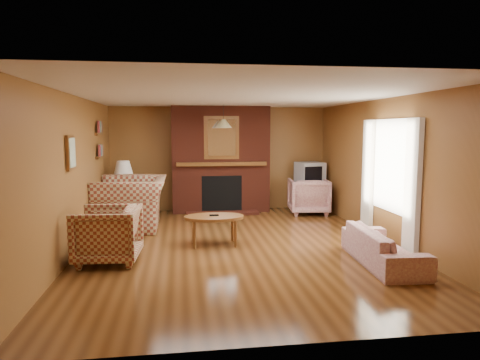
{
  "coord_description": "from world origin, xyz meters",
  "views": [
    {
      "loc": [
        -0.9,
        -6.72,
        1.88
      ],
      "look_at": [
        0.11,
        0.6,
        1.01
      ],
      "focal_mm": 32.0,
      "sensor_mm": 36.0,
      "label": 1
    }
  ],
  "objects": [
    {
      "name": "floor",
      "position": [
        0.0,
        0.0,
        0.0
      ],
      "size": [
        6.5,
        6.5,
        0.0
      ],
      "primitive_type": "plane",
      "color": "#48280F",
      "rests_on": "ground"
    },
    {
      "name": "ceiling",
      "position": [
        0.0,
        0.0,
        2.4
      ],
      "size": [
        6.5,
        6.5,
        0.0
      ],
      "primitive_type": "plane",
      "rotation": [
        3.14,
        0.0,
        0.0
      ],
      "color": "silver",
      "rests_on": "wall_back"
    },
    {
      "name": "wall_back",
      "position": [
        0.0,
        3.25,
        1.2
      ],
      "size": [
        6.5,
        0.0,
        6.5
      ],
      "primitive_type": "plane",
      "rotation": [
        1.57,
        0.0,
        0.0
      ],
      "color": "brown",
      "rests_on": "floor"
    },
    {
      "name": "wall_front",
      "position": [
        0.0,
        -3.25,
        1.2
      ],
      "size": [
        6.5,
        0.0,
        6.5
      ],
      "primitive_type": "plane",
      "rotation": [
        -1.57,
        0.0,
        0.0
      ],
      "color": "brown",
      "rests_on": "floor"
    },
    {
      "name": "wall_left",
      "position": [
        -2.5,
        0.0,
        1.2
      ],
      "size": [
        0.0,
        6.5,
        6.5
      ],
      "primitive_type": "plane",
      "rotation": [
        1.57,
        0.0,
        1.57
      ],
      "color": "brown",
      "rests_on": "floor"
    },
    {
      "name": "wall_right",
      "position": [
        2.5,
        0.0,
        1.2
      ],
      "size": [
        0.0,
        6.5,
        6.5
      ],
      "primitive_type": "plane",
      "rotation": [
        1.57,
        0.0,
        -1.57
      ],
      "color": "brown",
      "rests_on": "floor"
    },
    {
      "name": "fireplace",
      "position": [
        0.0,
        2.98,
        1.18
      ],
      "size": [
        2.2,
        0.82,
        2.4
      ],
      "color": "#5A2013",
      "rests_on": "floor"
    },
    {
      "name": "window_right",
      "position": [
        2.45,
        -0.2,
        1.13
      ],
      "size": [
        0.1,
        1.85,
        2.0
      ],
      "color": "beige",
      "rests_on": "wall_right"
    },
    {
      "name": "bookshelf",
      "position": [
        -2.44,
        1.9,
        1.67
      ],
      "size": [
        0.09,
        0.55,
        0.71
      ],
      "color": "brown",
      "rests_on": "wall_left"
    },
    {
      "name": "botanical_print",
      "position": [
        -2.47,
        -0.3,
        1.55
      ],
      "size": [
        0.05,
        0.4,
        0.5
      ],
      "color": "brown",
      "rests_on": "wall_left"
    },
    {
      "name": "pendant_light",
      "position": [
        0.0,
        2.3,
        2.0
      ],
      "size": [
        0.36,
        0.36,
        0.48
      ],
      "color": "black",
      "rests_on": "ceiling"
    },
    {
      "name": "plaid_loveseat",
      "position": [
        -1.85,
        1.57,
        0.48
      ],
      "size": [
        1.3,
        1.49,
        0.97
      ],
      "primitive_type": "imported",
      "rotation": [
        0.0,
        0.0,
        -1.57
      ],
      "color": "maroon",
      "rests_on": "floor"
    },
    {
      "name": "plaid_armchair",
      "position": [
        -1.95,
        -0.59,
        0.4
      ],
      "size": [
        0.93,
        0.9,
        0.8
      ],
      "primitive_type": "imported",
      "rotation": [
        0.0,
        0.0,
        -1.63
      ],
      "color": "maroon",
      "rests_on": "floor"
    },
    {
      "name": "floral_sofa",
      "position": [
        1.9,
        -1.2,
        0.25
      ],
      "size": [
        0.75,
        1.72,
        0.49
      ],
      "primitive_type": "imported",
      "rotation": [
        0.0,
        0.0,
        1.51
      ],
      "color": "beige",
      "rests_on": "floor"
    },
    {
      "name": "floral_armchair",
      "position": [
        1.92,
        2.45,
        0.4
      ],
      "size": [
        0.94,
        0.97,
        0.79
      ],
      "primitive_type": "imported",
      "rotation": [
        0.0,
        0.0,
        3.02
      ],
      "color": "beige",
      "rests_on": "floor"
    },
    {
      "name": "coffee_table",
      "position": [
        -0.38,
        0.12,
        0.43
      ],
      "size": [
        0.98,
        0.61,
        0.5
      ],
      "color": "brown",
      "rests_on": "floor"
    },
    {
      "name": "side_table",
      "position": [
        -2.1,
        2.45,
        0.29
      ],
      "size": [
        0.47,
        0.47,
        0.58
      ],
      "primitive_type": "cube",
      "rotation": [
        0.0,
        0.0,
        0.09
      ],
      "color": "brown",
      "rests_on": "floor"
    },
    {
      "name": "table_lamp",
      "position": [
        -2.1,
        2.45,
        0.94
      ],
      "size": [
        0.39,
        0.39,
        0.65
      ],
      "color": "silver",
      "rests_on": "side_table"
    },
    {
      "name": "tv_stand",
      "position": [
        2.05,
        2.8,
        0.31
      ],
      "size": [
        0.57,
        0.52,
        0.61
      ],
      "primitive_type": "cube",
      "rotation": [
        0.0,
        0.0,
        -0.02
      ],
      "color": "black",
      "rests_on": "floor"
    },
    {
      "name": "crt_tv",
      "position": [
        2.05,
        2.79,
        0.87
      ],
      "size": [
        0.65,
        0.65,
        0.52
      ],
      "color": "#ACAFB4",
      "rests_on": "tv_stand"
    }
  ]
}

